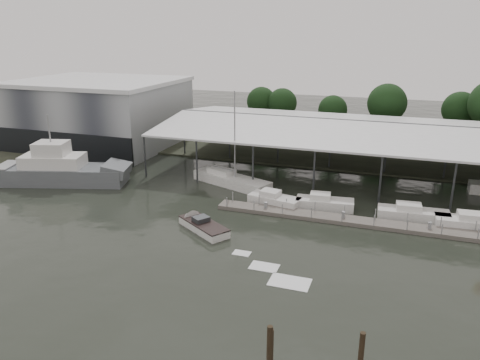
% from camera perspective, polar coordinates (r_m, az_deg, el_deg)
% --- Properties ---
extents(ground, '(200.00, 200.00, 0.00)m').
position_cam_1_polar(ground, '(42.76, -8.52, -7.57)').
color(ground, black).
rests_on(ground, ground).
extents(land_strip_far, '(140.00, 30.00, 0.30)m').
position_cam_1_polar(land_strip_far, '(80.22, 5.45, 4.84)').
color(land_strip_far, '#3A3E2E').
rests_on(land_strip_far, ground).
extents(land_strip_west, '(20.00, 40.00, 0.30)m').
position_cam_1_polar(land_strip_west, '(88.54, -22.75, 4.76)').
color(land_strip_west, '#3A3E2E').
rests_on(land_strip_west, ground).
extents(storage_warehouse, '(24.50, 20.50, 10.50)m').
position_cam_1_polar(storage_warehouse, '(80.05, -16.72, 7.93)').
color(storage_warehouse, '#959A9E').
rests_on(storage_warehouse, ground).
extents(covered_boat_shed, '(58.24, 24.00, 6.96)m').
position_cam_1_polar(covered_boat_shed, '(63.10, 17.64, 6.06)').
color(covered_boat_shed, silver).
rests_on(covered_boat_shed, ground).
extents(trawler_dock, '(3.00, 18.00, 0.50)m').
position_cam_1_polar(trawler_dock, '(70.53, -25.15, 1.45)').
color(trawler_dock, '#68635C').
rests_on(trawler_dock, ground).
extents(floating_dock, '(28.00, 2.00, 1.40)m').
position_cam_1_polar(floating_dock, '(47.63, 13.63, -4.87)').
color(floating_dock, '#68635C').
rests_on(floating_dock, ground).
extents(grey_trawler, '(16.75, 8.79, 8.84)m').
position_cam_1_polar(grey_trawler, '(61.63, -20.81, 1.07)').
color(grey_trawler, '#575B60').
rests_on(grey_trawler, ground).
extents(white_sailboat, '(10.83, 6.28, 11.68)m').
position_cam_1_polar(white_sailboat, '(57.13, -1.17, 0.00)').
color(white_sailboat, white).
rests_on(white_sailboat, ground).
extents(speedboat_underway, '(15.52, 10.74, 2.00)m').
position_cam_1_polar(speedboat_underway, '(45.11, -4.82, -5.46)').
color(speedboat_underway, white).
rests_on(speedboat_underway, ground).
extents(moored_cruiser_0, '(5.91, 3.24, 1.70)m').
position_cam_1_polar(moored_cruiser_0, '(50.79, 4.17, -2.42)').
color(moored_cruiser_0, white).
rests_on(moored_cruiser_0, ground).
extents(moored_cruiser_1, '(6.24, 2.84, 1.70)m').
position_cam_1_polar(moored_cruiser_1, '(50.57, 10.20, -2.77)').
color(moored_cruiser_1, white).
rests_on(moored_cruiser_1, ground).
extents(moored_cruiser_2, '(7.01, 2.68, 1.70)m').
position_cam_1_polar(moored_cruiser_2, '(50.03, 20.28, -3.88)').
color(moored_cruiser_2, white).
rests_on(moored_cruiser_2, ground).
extents(moored_cruiser_3, '(7.73, 2.74, 1.70)m').
position_cam_1_polar(moored_cruiser_3, '(50.00, 26.88, -4.77)').
color(moored_cruiser_3, white).
rests_on(moored_cruiser_3, ground).
extents(horizon_tree_line, '(68.61, 10.33, 11.04)m').
position_cam_1_polar(horizon_tree_line, '(82.88, 25.14, 7.87)').
color(horizon_tree_line, '#2F2215').
rests_on(horizon_tree_line, ground).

